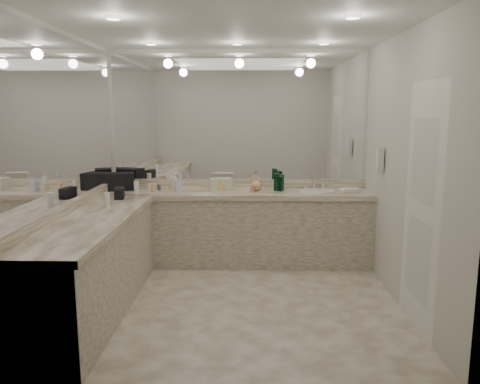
{
  "coord_description": "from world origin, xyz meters",
  "views": [
    {
      "loc": [
        0.14,
        -4.38,
        1.85
      ],
      "look_at": [
        0.04,
        0.4,
        1.03
      ],
      "focal_mm": 35.0,
      "sensor_mm": 36.0,
      "label": 1
    }
  ],
  "objects_px": {
    "black_toiletry_bag": "(118,181)",
    "cream_cosmetic_case": "(221,184)",
    "soap_bottle_c": "(256,184)",
    "soap_bottle_a": "(175,181)",
    "sink": "(316,192)",
    "wall_phone": "(380,158)",
    "soap_bottle_b": "(179,184)",
    "hand_towel": "(350,190)"
  },
  "relations": [
    {
      "from": "sink",
      "to": "black_toiletry_bag",
      "type": "bearing_deg",
      "value": 178.66
    },
    {
      "from": "black_toiletry_bag",
      "to": "soap_bottle_b",
      "type": "xyz_separation_m",
      "value": [
        0.76,
        -0.11,
        -0.02
      ]
    },
    {
      "from": "hand_towel",
      "to": "sink",
      "type": "bearing_deg",
      "value": 178.81
    },
    {
      "from": "soap_bottle_a",
      "to": "black_toiletry_bag",
      "type": "bearing_deg",
      "value": -177.05
    },
    {
      "from": "sink",
      "to": "cream_cosmetic_case",
      "type": "height_order",
      "value": "cream_cosmetic_case"
    },
    {
      "from": "sink",
      "to": "soap_bottle_a",
      "type": "height_order",
      "value": "soap_bottle_a"
    },
    {
      "from": "cream_cosmetic_case",
      "to": "soap_bottle_b",
      "type": "height_order",
      "value": "soap_bottle_b"
    },
    {
      "from": "wall_phone",
      "to": "black_toiletry_bag",
      "type": "relative_size",
      "value": 0.64
    },
    {
      "from": "black_toiletry_bag",
      "to": "hand_towel",
      "type": "relative_size",
      "value": 1.72
    },
    {
      "from": "sink",
      "to": "soap_bottle_a",
      "type": "relative_size",
      "value": 2.16
    },
    {
      "from": "sink",
      "to": "soap_bottle_b",
      "type": "distance_m",
      "value": 1.67
    },
    {
      "from": "black_toiletry_bag",
      "to": "hand_towel",
      "type": "bearing_deg",
      "value": -1.31
    },
    {
      "from": "soap_bottle_b",
      "to": "soap_bottle_a",
      "type": "bearing_deg",
      "value": 116.19
    },
    {
      "from": "sink",
      "to": "hand_towel",
      "type": "xyz_separation_m",
      "value": [
        0.41,
        -0.01,
        0.02
      ]
    },
    {
      "from": "hand_towel",
      "to": "soap_bottle_a",
      "type": "bearing_deg",
      "value": 177.32
    },
    {
      "from": "sink",
      "to": "soap_bottle_b",
      "type": "bearing_deg",
      "value": -178.25
    },
    {
      "from": "soap_bottle_c",
      "to": "sink",
      "type": "bearing_deg",
      "value": -2.77
    },
    {
      "from": "black_toiletry_bag",
      "to": "cream_cosmetic_case",
      "type": "relative_size",
      "value": 1.45
    },
    {
      "from": "wall_phone",
      "to": "soap_bottle_a",
      "type": "xyz_separation_m",
      "value": [
        -2.34,
        0.59,
        -0.35
      ]
    },
    {
      "from": "wall_phone",
      "to": "sink",
      "type": "bearing_deg",
      "value": 140.43
    },
    {
      "from": "soap_bottle_a",
      "to": "cream_cosmetic_case",
      "type": "bearing_deg",
      "value": -5.86
    },
    {
      "from": "wall_phone",
      "to": "black_toiletry_bag",
      "type": "xyz_separation_m",
      "value": [
        -3.02,
        0.56,
        -0.34
      ]
    },
    {
      "from": "hand_towel",
      "to": "soap_bottle_c",
      "type": "height_order",
      "value": "soap_bottle_c"
    },
    {
      "from": "sink",
      "to": "wall_phone",
      "type": "relative_size",
      "value": 1.83
    },
    {
      "from": "cream_cosmetic_case",
      "to": "soap_bottle_c",
      "type": "relative_size",
      "value": 1.51
    },
    {
      "from": "sink",
      "to": "wall_phone",
      "type": "height_order",
      "value": "wall_phone"
    },
    {
      "from": "wall_phone",
      "to": "soap_bottle_c",
      "type": "distance_m",
      "value": 1.48
    },
    {
      "from": "black_toiletry_bag",
      "to": "soap_bottle_a",
      "type": "height_order",
      "value": "black_toiletry_bag"
    },
    {
      "from": "black_toiletry_bag",
      "to": "cream_cosmetic_case",
      "type": "bearing_deg",
      "value": -1.06
    },
    {
      "from": "soap_bottle_a",
      "to": "soap_bottle_b",
      "type": "distance_m",
      "value": 0.16
    },
    {
      "from": "sink",
      "to": "hand_towel",
      "type": "bearing_deg",
      "value": -1.19
    },
    {
      "from": "soap_bottle_b",
      "to": "hand_towel",
      "type": "bearing_deg",
      "value": 1.17
    },
    {
      "from": "soap_bottle_a",
      "to": "soap_bottle_c",
      "type": "height_order",
      "value": "soap_bottle_a"
    },
    {
      "from": "wall_phone",
      "to": "soap_bottle_a",
      "type": "distance_m",
      "value": 2.44
    },
    {
      "from": "sink",
      "to": "black_toiletry_bag",
      "type": "height_order",
      "value": "black_toiletry_bag"
    },
    {
      "from": "soap_bottle_a",
      "to": "soap_bottle_b",
      "type": "xyz_separation_m",
      "value": [
        0.07,
        -0.14,
        -0.01
      ]
    },
    {
      "from": "wall_phone",
      "to": "cream_cosmetic_case",
      "type": "bearing_deg",
      "value": 163.2
    },
    {
      "from": "hand_towel",
      "to": "soap_bottle_a",
      "type": "xyz_separation_m",
      "value": [
        -2.14,
        0.1,
        0.08
      ]
    },
    {
      "from": "wall_phone",
      "to": "soap_bottle_b",
      "type": "relative_size",
      "value": 1.29
    },
    {
      "from": "soap_bottle_a",
      "to": "soap_bottle_c",
      "type": "bearing_deg",
      "value": -3.22
    },
    {
      "from": "hand_towel",
      "to": "soap_bottle_b",
      "type": "bearing_deg",
      "value": -178.83
    },
    {
      "from": "hand_towel",
      "to": "soap_bottle_c",
      "type": "xyz_separation_m",
      "value": [
        -1.13,
        0.04,
        0.07
      ]
    }
  ]
}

